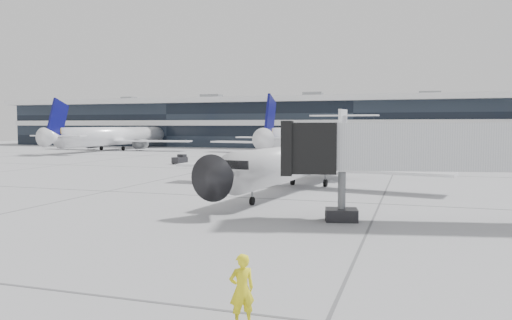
% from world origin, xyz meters
% --- Properties ---
extents(ground, '(220.00, 220.00, 0.00)m').
position_xyz_m(ground, '(0.00, 0.00, 0.00)').
color(ground, gray).
rests_on(ground, ground).
extents(terminal, '(170.00, 22.00, 10.00)m').
position_xyz_m(terminal, '(0.00, 82.00, 5.00)').
color(terminal, black).
rests_on(terminal, ground).
extents(bg_jet_left, '(32.00, 40.00, 9.60)m').
position_xyz_m(bg_jet_left, '(-45.00, 55.00, 0.00)').
color(bg_jet_left, white).
rests_on(bg_jet_left, ground).
extents(bg_jet_center, '(32.00, 40.00, 9.60)m').
position_xyz_m(bg_jet_center, '(-8.00, 55.00, 0.00)').
color(bg_jet_center, white).
rests_on(bg_jet_center, ground).
extents(regional_jet, '(22.79, 28.44, 6.57)m').
position_xyz_m(regional_jet, '(3.67, 6.82, 2.24)').
color(regional_jet, white).
rests_on(regional_jet, ground).
extents(jet_bridge, '(16.41, 6.22, 5.29)m').
position_xyz_m(jet_bridge, '(14.31, -5.16, 3.85)').
color(jet_bridge, '#A6A8AA').
rests_on(jet_bridge, ground).
extents(ramp_worker, '(0.79, 0.75, 1.81)m').
position_xyz_m(ramp_worker, '(8.00, -20.74, 0.90)').
color(ramp_worker, '#FFF11A').
rests_on(ramp_worker, ground).
extents(traffic_cone, '(0.43, 0.43, 0.58)m').
position_xyz_m(traffic_cone, '(-6.66, 11.22, 0.27)').
color(traffic_cone, '#E6530C').
rests_on(traffic_cone, ground).
extents(far_tug, '(1.61, 2.16, 1.22)m').
position_xyz_m(far_tug, '(-16.77, 25.91, 0.55)').
color(far_tug, black).
rests_on(far_tug, ground).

